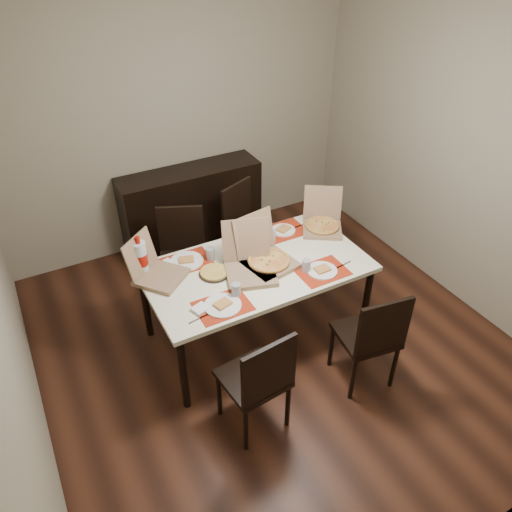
% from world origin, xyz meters
% --- Properties ---
extents(ground, '(3.80, 4.00, 0.02)m').
position_xyz_m(ground, '(0.00, 0.00, -0.01)').
color(ground, '#402013').
rests_on(ground, ground).
extents(room_walls, '(3.84, 4.02, 2.62)m').
position_xyz_m(room_walls, '(0.00, 0.43, 1.73)').
color(room_walls, gray).
rests_on(room_walls, ground).
extents(sideboard, '(1.50, 0.40, 0.90)m').
position_xyz_m(sideboard, '(0.00, 1.78, 0.45)').
color(sideboard, black).
rests_on(sideboard, ground).
extents(dining_table, '(1.80, 1.00, 0.75)m').
position_xyz_m(dining_table, '(-0.08, 0.18, 0.68)').
color(dining_table, '#EDE9C7').
rests_on(dining_table, ground).
extents(chair_near_left, '(0.46, 0.46, 0.93)m').
position_xyz_m(chair_near_left, '(-0.52, -0.69, 0.51)').
color(chair_near_left, black).
rests_on(chair_near_left, ground).
extents(chair_near_right, '(0.48, 0.48, 0.93)m').
position_xyz_m(chair_near_right, '(0.43, -0.72, 0.51)').
color(chair_near_right, black).
rests_on(chair_near_right, ground).
extents(chair_far_left, '(0.55, 0.55, 0.93)m').
position_xyz_m(chair_far_left, '(-0.43, 0.97, 0.51)').
color(chair_far_left, black).
rests_on(chair_far_left, ground).
extents(chair_far_right, '(0.55, 0.55, 0.93)m').
position_xyz_m(chair_far_right, '(0.31, 1.12, 0.51)').
color(chair_far_right, black).
rests_on(chair_far_right, ground).
extents(setting_near_left, '(0.49, 0.30, 0.11)m').
position_xyz_m(setting_near_left, '(-0.51, -0.12, 0.77)').
color(setting_near_left, '#AC220B').
rests_on(setting_near_left, dining_table).
extents(setting_near_right, '(0.49, 0.30, 0.11)m').
position_xyz_m(setting_near_right, '(0.32, -0.12, 0.77)').
color(setting_near_right, '#AC220B').
rests_on(setting_near_right, dining_table).
extents(setting_far_left, '(0.46, 0.30, 0.11)m').
position_xyz_m(setting_far_left, '(-0.52, 0.49, 0.77)').
color(setting_far_left, '#AC220B').
rests_on(setting_far_left, dining_table).
extents(setting_far_right, '(0.48, 0.30, 0.11)m').
position_xyz_m(setting_far_right, '(0.34, 0.49, 0.77)').
color(setting_far_right, '#AC220B').
rests_on(setting_far_right, dining_table).
extents(napkin_loose, '(0.14, 0.15, 0.02)m').
position_xyz_m(napkin_loose, '(0.04, 0.16, 0.76)').
color(napkin_loose, white).
rests_on(napkin_loose, dining_table).
extents(pizza_box_center, '(0.45, 0.49, 0.39)m').
position_xyz_m(pizza_box_center, '(0.01, 0.17, 0.81)').
color(pizza_box_center, '#85684D').
rests_on(pizza_box_center, dining_table).
extents(pizza_box_right, '(0.49, 0.50, 0.34)m').
position_xyz_m(pizza_box_right, '(0.72, 0.40, 0.81)').
color(pizza_box_right, '#85684D').
rests_on(pizza_box_right, dining_table).
extents(pizza_box_left, '(0.50, 0.51, 0.34)m').
position_xyz_m(pizza_box_left, '(-0.83, 0.42, 0.81)').
color(pizza_box_left, '#85684D').
rests_on(pizza_box_left, dining_table).
extents(pizza_box_extra, '(0.49, 0.52, 0.39)m').
position_xyz_m(pizza_box_extra, '(-0.16, 0.13, 0.81)').
color(pizza_box_extra, '#85684D').
rests_on(pizza_box_extra, dining_table).
extents(faina_plate, '(0.24, 0.24, 0.03)m').
position_xyz_m(faina_plate, '(-0.42, 0.24, 0.76)').
color(faina_plate, black).
rests_on(faina_plate, dining_table).
extents(dip_bowl, '(0.13, 0.13, 0.03)m').
position_xyz_m(dip_bowl, '(-0.02, 0.41, 0.76)').
color(dip_bowl, white).
rests_on(dip_bowl, dining_table).
extents(soda_bottle, '(0.11, 0.11, 0.34)m').
position_xyz_m(soda_bottle, '(-0.91, 0.53, 0.89)').
color(soda_bottle, silver).
rests_on(soda_bottle, dining_table).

